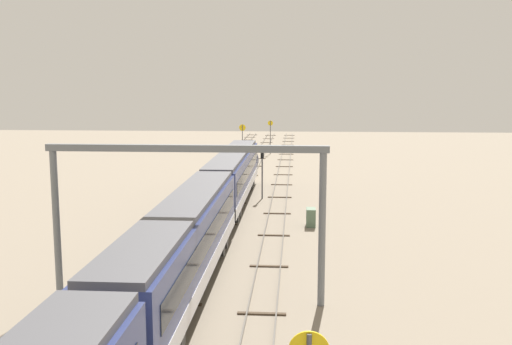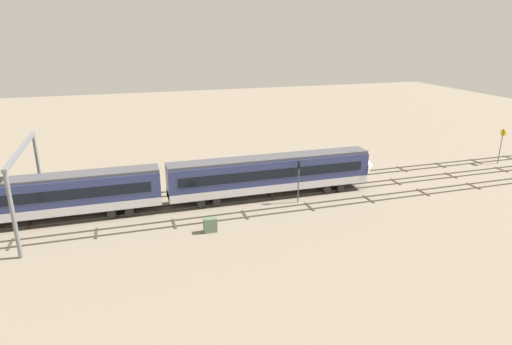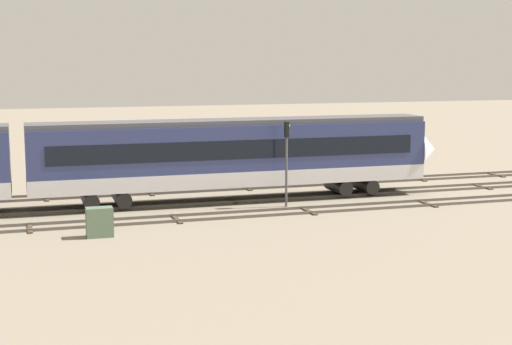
{
  "view_description": "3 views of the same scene",
  "coord_description": "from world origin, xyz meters",
  "px_view_note": "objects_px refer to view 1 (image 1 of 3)",
  "views": [
    {
      "loc": [
        -49.3,
        -5.9,
        11.01
      ],
      "look_at": [
        7.2,
        -1.94,
        2.58
      ],
      "focal_mm": 40.33,
      "sensor_mm": 36.0,
      "label": 1
    },
    {
      "loc": [
        -11.5,
        -45.46,
        19.05
      ],
      "look_at": [
        2.59,
        0.0,
        3.19
      ],
      "focal_mm": 30.49,
      "sensor_mm": 36.0,
      "label": 2
    },
    {
      "loc": [
        -7.82,
        -43.85,
        8.5
      ],
      "look_at": [
        5.31,
        -1.57,
        1.93
      ],
      "focal_mm": 53.69,
      "sensor_mm": 36.0,
      "label": 3
    }
  ],
  "objects_px": {
    "speed_sign_far_trackside": "(270,133)",
    "relay_cabinet": "(311,217)",
    "speed_sign_near_foreground": "(242,135)",
    "overhead_gantry": "(186,189)",
    "signal_light_trackside_approach": "(262,167)"
  },
  "relations": [
    {
      "from": "speed_sign_far_trackside",
      "to": "relay_cabinet",
      "type": "relative_size",
      "value": 3.84
    },
    {
      "from": "signal_light_trackside_approach",
      "to": "relay_cabinet",
      "type": "bearing_deg",
      "value": -157.81
    },
    {
      "from": "speed_sign_near_foreground",
      "to": "signal_light_trackside_approach",
      "type": "relative_size",
      "value": 1.05
    },
    {
      "from": "speed_sign_near_foreground",
      "to": "speed_sign_far_trackside",
      "type": "height_order",
      "value": "speed_sign_far_trackside"
    },
    {
      "from": "overhead_gantry",
      "to": "relay_cabinet",
      "type": "bearing_deg",
      "value": -21.77
    },
    {
      "from": "speed_sign_near_foreground",
      "to": "signal_light_trackside_approach",
      "type": "height_order",
      "value": "speed_sign_near_foreground"
    },
    {
      "from": "overhead_gantry",
      "to": "signal_light_trackside_approach",
      "type": "height_order",
      "value": "overhead_gantry"
    },
    {
      "from": "speed_sign_far_trackside",
      "to": "signal_light_trackside_approach",
      "type": "relative_size",
      "value": 1.12
    },
    {
      "from": "speed_sign_near_foreground",
      "to": "speed_sign_far_trackside",
      "type": "bearing_deg",
      "value": -42.34
    },
    {
      "from": "overhead_gantry",
      "to": "speed_sign_near_foreground",
      "type": "distance_m",
      "value": 62.13
    },
    {
      "from": "overhead_gantry",
      "to": "speed_sign_near_foreground",
      "type": "relative_size",
      "value": 2.74
    },
    {
      "from": "speed_sign_near_foreground",
      "to": "speed_sign_far_trackside",
      "type": "relative_size",
      "value": 0.94
    },
    {
      "from": "overhead_gantry",
      "to": "signal_light_trackside_approach",
      "type": "bearing_deg",
      "value": -4.42
    },
    {
      "from": "signal_light_trackside_approach",
      "to": "relay_cabinet",
      "type": "relative_size",
      "value": 3.43
    },
    {
      "from": "speed_sign_near_foreground",
      "to": "overhead_gantry",
      "type": "bearing_deg",
      "value": -177.24
    }
  ]
}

